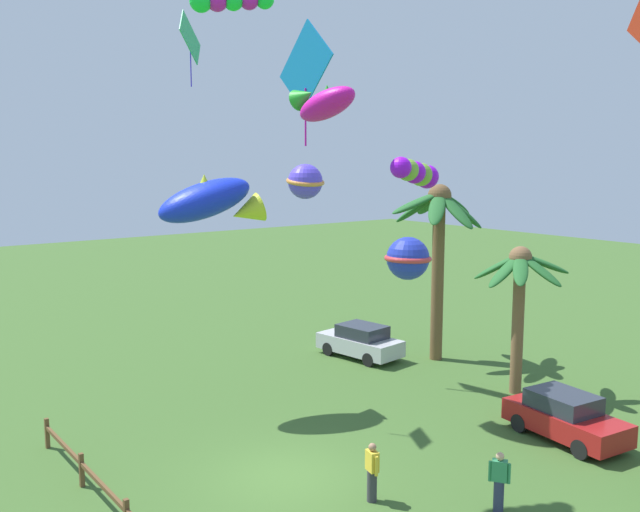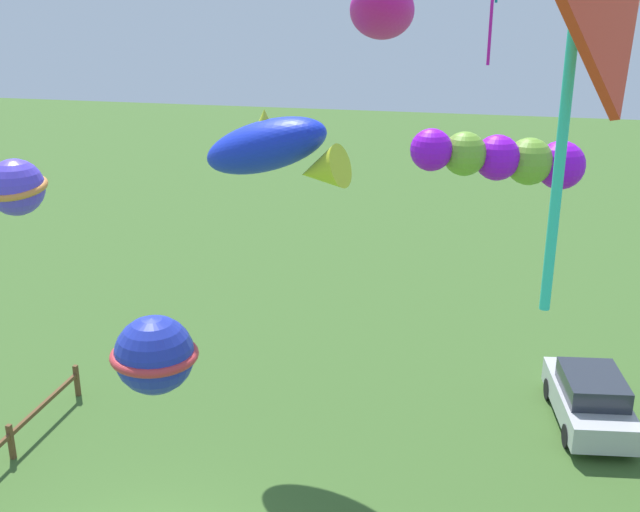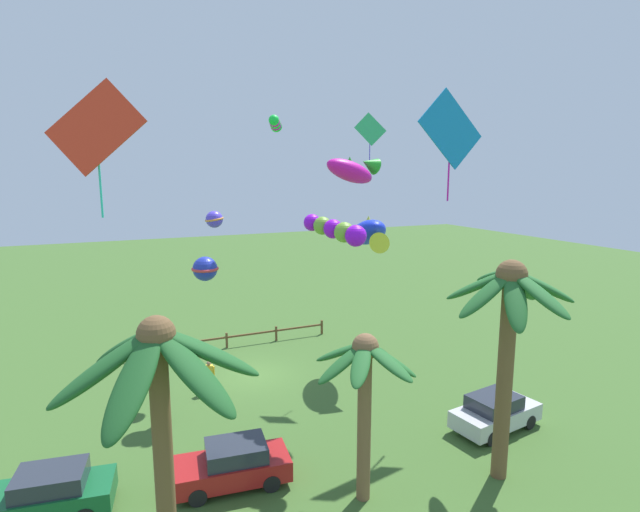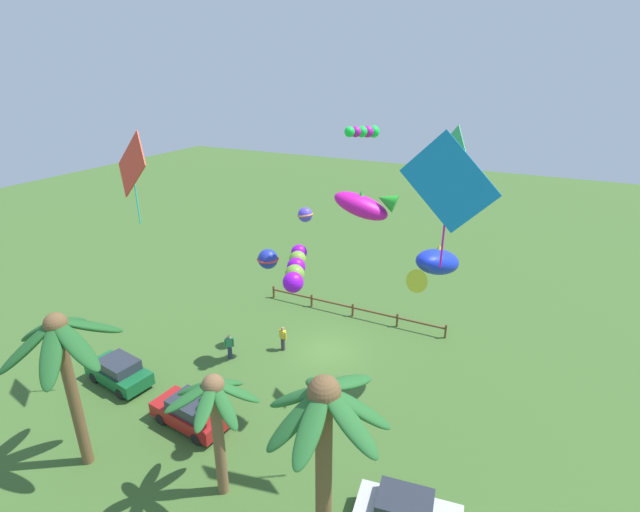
% 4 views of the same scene
% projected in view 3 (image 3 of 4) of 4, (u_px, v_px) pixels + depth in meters
% --- Properties ---
extents(ground_plane, '(120.00, 120.00, 0.00)m').
position_uv_depth(ground_plane, '(254.00, 375.00, 25.91)').
color(ground_plane, '#3D6028').
extents(palm_tree_0, '(4.92, 4.61, 7.38)m').
position_uv_depth(palm_tree_0, '(159.00, 385.00, 11.44)').
color(palm_tree_0, brown).
rests_on(palm_tree_0, ground).
extents(palm_tree_1, '(4.28, 4.58, 7.80)m').
position_uv_depth(palm_tree_1, '(509.00, 316.00, 16.36)').
color(palm_tree_1, brown).
rests_on(palm_tree_1, ground).
extents(palm_tree_2, '(3.41, 3.56, 5.66)m').
position_uv_depth(palm_tree_2, '(365.00, 376.00, 15.43)').
color(palm_tree_2, brown).
rests_on(palm_tree_2, ground).
extents(rail_fence, '(12.94, 0.12, 0.95)m').
position_uv_depth(rail_fence, '(227.00, 338.00, 29.94)').
color(rail_fence, brown).
rests_on(rail_fence, ground).
extents(parked_car_0, '(4.11, 2.25, 1.51)m').
position_uv_depth(parked_car_0, '(48.00, 494.00, 15.18)').
color(parked_car_0, '#145B2D').
rests_on(parked_car_0, ground).
extents(parked_car_1, '(4.07, 2.13, 1.51)m').
position_uv_depth(parked_car_1, '(233.00, 464.00, 16.72)').
color(parked_car_1, '#A51919').
rests_on(parked_car_1, ground).
extents(parked_car_2, '(4.10, 2.23, 1.51)m').
position_uv_depth(parked_car_2, '(495.00, 412.00, 20.38)').
color(parked_car_2, '#BCBCC1').
rests_on(parked_car_2, ground).
extents(spectator_0, '(0.54, 0.31, 1.59)m').
position_uv_depth(spectator_0, '(209.00, 376.00, 23.82)').
color(spectator_0, '#38383D').
rests_on(spectator_0, ground).
extents(spectator_1, '(0.47, 0.40, 1.59)m').
position_uv_depth(spectator_1, '(164.00, 405.00, 20.91)').
color(spectator_1, '#2D3351').
rests_on(spectator_1, ground).
extents(kite_diamond_0, '(1.21, 1.38, 2.49)m').
position_uv_depth(kite_diamond_0, '(370.00, 130.00, 25.71)').
color(kite_diamond_0, '#30B867').
extents(kite_fish_1, '(2.46, 4.18, 2.20)m').
position_uv_depth(kite_fish_1, '(369.00, 234.00, 26.06)').
color(kite_fish_1, '#162DDC').
extents(kite_tube_2, '(1.23, 2.16, 0.70)m').
position_uv_depth(kite_tube_2, '(275.00, 124.00, 24.89)').
color(kite_tube_2, '#15E73D').
extents(kite_ball_3, '(1.27, 1.28, 1.11)m').
position_uv_depth(kite_ball_3, '(205.00, 269.00, 21.93)').
color(kite_ball_3, '#2232B5').
extents(kite_diamond_4, '(2.97, 1.20, 4.35)m').
position_uv_depth(kite_diamond_4, '(96.00, 129.00, 15.11)').
color(kite_diamond_4, red).
extents(kite_diamond_5, '(3.48, 0.23, 4.86)m').
position_uv_depth(kite_diamond_5, '(450.00, 131.00, 21.24)').
color(kite_diamond_5, '#137FC5').
extents(kite_fish_6, '(2.97, 1.55, 1.59)m').
position_uv_depth(kite_fish_6, '(353.00, 170.00, 21.80)').
color(kite_fish_6, '#DE15A2').
extents(kite_tube_7, '(1.67, 2.91, 1.12)m').
position_uv_depth(kite_tube_7, '(336.00, 230.00, 19.19)').
color(kite_tube_7, '#9910F2').
extents(kite_ball_8, '(1.08, 1.08, 0.85)m').
position_uv_depth(kite_ball_8, '(214.00, 219.00, 24.26)').
color(kite_ball_8, '#5741EB').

